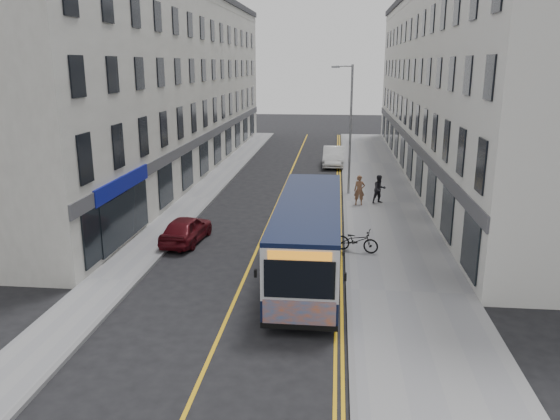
% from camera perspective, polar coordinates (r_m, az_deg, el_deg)
% --- Properties ---
extents(ground, '(140.00, 140.00, 0.00)m').
position_cam_1_polar(ground, '(21.65, -3.60, -6.81)').
color(ground, black).
rests_on(ground, ground).
extents(pavement_east, '(4.50, 64.00, 0.12)m').
position_cam_1_polar(pavement_east, '(32.91, 10.69, 0.75)').
color(pavement_east, gray).
rests_on(pavement_east, ground).
extents(pavement_west, '(2.00, 64.00, 0.12)m').
position_cam_1_polar(pavement_west, '(33.85, -8.64, 1.24)').
color(pavement_west, gray).
rests_on(pavement_west, ground).
extents(kerb_east, '(0.18, 64.00, 0.13)m').
position_cam_1_polar(kerb_east, '(32.79, 6.77, 0.86)').
color(kerb_east, slate).
rests_on(kerb_east, ground).
extents(kerb_west, '(0.18, 64.00, 0.13)m').
position_cam_1_polar(kerb_west, '(33.62, -6.99, 1.21)').
color(kerb_west, slate).
rests_on(kerb_west, ground).
extents(road_centre_line, '(0.12, 64.00, 0.01)m').
position_cam_1_polar(road_centre_line, '(32.98, -0.19, 0.94)').
color(road_centre_line, gold).
rests_on(road_centre_line, ground).
extents(road_dbl_yellow_inner, '(0.10, 64.00, 0.01)m').
position_cam_1_polar(road_dbl_yellow_inner, '(32.80, 5.98, 0.78)').
color(road_dbl_yellow_inner, gold).
rests_on(road_dbl_yellow_inner, ground).
extents(road_dbl_yellow_outer, '(0.10, 64.00, 0.01)m').
position_cam_1_polar(road_dbl_yellow_outer, '(32.81, 6.33, 0.77)').
color(road_dbl_yellow_outer, gold).
rests_on(road_dbl_yellow_outer, ground).
extents(terrace_east, '(6.00, 46.00, 13.00)m').
position_cam_1_polar(terrace_east, '(41.62, 17.54, 12.26)').
color(terrace_east, silver).
rests_on(terrace_east, ground).
extents(terrace_west, '(6.00, 46.00, 13.00)m').
position_cam_1_polar(terrace_west, '(42.67, -11.27, 12.71)').
color(terrace_west, silver).
rests_on(terrace_west, ground).
extents(streetlamp, '(1.32, 0.18, 8.00)m').
position_cam_1_polar(streetlamp, '(34.01, 7.25, 8.76)').
color(streetlamp, gray).
rests_on(streetlamp, ground).
extents(city_bus, '(2.42, 10.36, 3.01)m').
position_cam_1_polar(city_bus, '(21.10, 3.01, -2.64)').
color(city_bus, black).
rests_on(city_bus, ground).
extents(bicycle, '(2.03, 1.18, 1.01)m').
position_cam_1_polar(bicycle, '(23.94, 8.00, -3.17)').
color(bicycle, black).
rests_on(bicycle, pavement_east).
extents(pedestrian_near, '(0.66, 0.45, 1.73)m').
position_cam_1_polar(pedestrian_near, '(31.79, 8.30, 2.06)').
color(pedestrian_near, brown).
rests_on(pedestrian_near, pavement_east).
extents(pedestrian_far, '(1.00, 0.91, 1.66)m').
position_cam_1_polar(pedestrian_far, '(32.40, 10.35, 2.16)').
color(pedestrian_far, black).
rests_on(pedestrian_far, pavement_east).
extents(car_white, '(1.64, 4.69, 1.55)m').
position_cam_1_polar(car_white, '(44.49, 5.60, 5.59)').
color(car_white, silver).
rests_on(car_white, ground).
extents(car_maroon, '(1.86, 3.89, 1.28)m').
position_cam_1_polar(car_maroon, '(25.61, -9.77, -1.98)').
color(car_maroon, '#550E15').
rests_on(car_maroon, ground).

